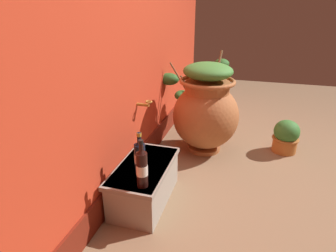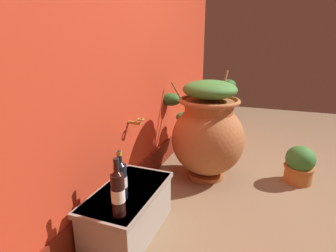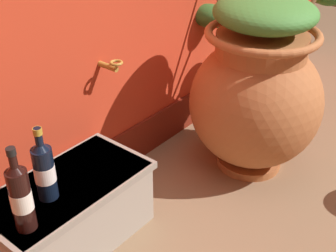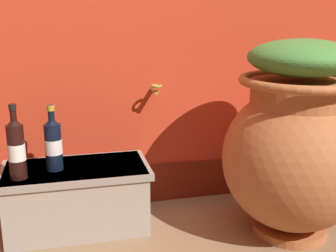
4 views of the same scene
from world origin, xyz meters
name	(u,v)px [view 1 (image 1 of 4)]	position (x,y,z in m)	size (l,w,h in m)	color
ground_plane	(272,189)	(0.00, 0.00, 0.00)	(7.00, 7.00, 0.00)	#896B4C
back_wall	(120,9)	(0.00, 1.20, 1.29)	(4.40, 0.33, 2.60)	red
terracotta_urn	(205,108)	(0.53, 0.64, 0.42)	(0.95, 0.84, 0.89)	#B26638
stone_ledge	(145,181)	(-0.40, 0.90, 0.16)	(0.65, 0.35, 0.29)	#9E9384
wine_bottle_left	(142,167)	(-0.63, 0.82, 0.43)	(0.07, 0.07, 0.31)	black
wine_bottle_middle	(140,156)	(-0.49, 0.89, 0.42)	(0.07, 0.07, 0.29)	black
potted_shrub	(286,136)	(0.69, -0.13, 0.16)	(0.26, 0.25, 0.32)	#C17033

